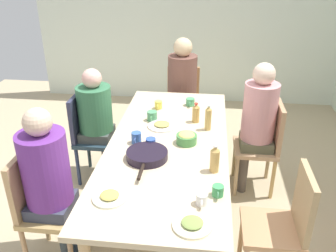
% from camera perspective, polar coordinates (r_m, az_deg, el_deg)
% --- Properties ---
extents(ground_plane, '(6.77, 6.77, 0.00)m').
position_cam_1_polar(ground_plane, '(3.35, 0.00, -14.01)').
color(ground_plane, tan).
extents(wall_left, '(0.12, 4.57, 2.60)m').
position_cam_1_polar(wall_left, '(5.50, 3.63, 17.13)').
color(wall_left, silver).
rests_on(wall_left, ground_plane).
extents(dining_table, '(2.24, 0.95, 0.75)m').
position_cam_1_polar(dining_table, '(2.96, 0.00, -3.89)').
color(dining_table, beige).
rests_on(dining_table, ground_plane).
extents(chair_0, '(0.40, 0.40, 0.90)m').
position_cam_1_polar(chair_0, '(2.83, -19.21, -11.33)').
color(chair_0, tan).
rests_on(chair_0, ground_plane).
extents(person_0, '(0.33, 0.33, 1.26)m').
position_cam_1_polar(person_0, '(2.65, -18.23, -7.42)').
color(person_0, '#263549').
rests_on(person_0, ground_plane).
extents(chair_1, '(0.40, 0.40, 0.90)m').
position_cam_1_polar(chair_1, '(3.56, 14.85, -2.42)').
color(chair_1, tan).
rests_on(chair_1, ground_plane).
extents(person_1, '(0.31, 0.31, 1.28)m').
position_cam_1_polar(person_1, '(3.44, 13.85, 1.29)').
color(person_1, brown).
rests_on(person_1, ground_plane).
extents(chair_2, '(0.40, 0.40, 0.90)m').
position_cam_1_polar(chair_2, '(4.38, 2.28, 4.00)').
color(chair_2, tan).
rests_on(chair_2, ground_plane).
extents(person_2, '(0.33, 0.33, 1.28)m').
position_cam_1_polar(person_2, '(4.20, 2.24, 6.81)').
color(person_2, '#574E46').
rests_on(person_2, ground_plane).
extents(chair_3, '(0.40, 0.40, 0.90)m').
position_cam_1_polar(chair_3, '(3.70, -12.21, -0.98)').
color(chair_3, '#243A48').
rests_on(chair_3, ground_plane).
extents(person_3, '(0.33, 0.33, 1.17)m').
position_cam_1_polar(person_3, '(3.59, -11.14, 1.72)').
color(person_3, '#423F3A').
rests_on(person_3, ground_plane).
extents(chair_4, '(0.40, 0.40, 0.90)m').
position_cam_1_polar(chair_4, '(2.64, 17.78, -14.08)').
color(chair_4, tan).
rests_on(chair_4, ground_plane).
extents(plate_0, '(0.25, 0.25, 0.04)m').
position_cam_1_polar(plate_0, '(3.17, -0.96, 0.11)').
color(plate_0, white).
rests_on(plate_0, dining_table).
extents(plate_1, '(0.23, 0.23, 0.04)m').
position_cam_1_polar(plate_1, '(2.12, 3.81, -15.07)').
color(plate_1, '#EEE9C3').
rests_on(plate_1, dining_table).
extents(plate_2, '(0.22, 0.22, 0.04)m').
position_cam_1_polar(plate_2, '(2.34, -9.10, -10.85)').
color(plate_2, white).
rests_on(plate_2, dining_table).
extents(bowl_0, '(0.16, 0.16, 0.09)m').
position_cam_1_polar(bowl_0, '(2.90, 2.92, -1.88)').
color(bowl_0, '#458744').
rests_on(bowl_0, dining_table).
extents(serving_pan, '(0.49, 0.31, 0.06)m').
position_cam_1_polar(serving_pan, '(2.70, -3.31, -4.57)').
color(serving_pan, black).
rests_on(serving_pan, dining_table).
extents(cup_0, '(0.13, 0.09, 0.09)m').
position_cam_1_polar(cup_0, '(3.28, -2.51, 1.58)').
color(cup_0, '#4D9464').
rests_on(cup_0, dining_table).
extents(cup_1, '(0.11, 0.07, 0.07)m').
position_cam_1_polar(cup_1, '(2.26, 5.31, -11.33)').
color(cup_1, white).
rests_on(cup_1, dining_table).
extents(cup_2, '(0.11, 0.08, 0.09)m').
position_cam_1_polar(cup_2, '(2.91, -4.97, -1.86)').
color(cup_2, '#365CA2').
rests_on(cup_2, dining_table).
extents(cup_3, '(0.11, 0.08, 0.07)m').
position_cam_1_polar(cup_3, '(2.85, -2.73, -2.65)').
color(cup_3, '#3151A7').
rests_on(cup_3, dining_table).
extents(cup_4, '(0.12, 0.08, 0.07)m').
position_cam_1_polar(cup_4, '(3.60, 3.50, 3.76)').
color(cup_4, '#4C9562').
rests_on(cup_4, dining_table).
extents(cup_5, '(0.11, 0.07, 0.07)m').
position_cam_1_polar(cup_5, '(2.34, 7.80, -10.03)').
color(cup_5, '#3E9656').
rests_on(cup_5, dining_table).
extents(cup_6, '(0.11, 0.07, 0.08)m').
position_cam_1_polar(cup_6, '(3.53, -1.52, 3.32)').
color(cup_6, '#DBCD4F').
rests_on(cup_6, dining_table).
extents(bottle_0, '(0.06, 0.06, 0.18)m').
position_cam_1_polar(bottle_0, '(3.24, 4.38, 2.01)').
color(bottle_0, tan).
rests_on(bottle_0, dining_table).
extents(bottle_1, '(0.05, 0.05, 0.23)m').
position_cam_1_polar(bottle_1, '(3.10, 6.30, 1.22)').
color(bottle_1, tan).
rests_on(bottle_1, dining_table).
extents(bottle_2, '(0.07, 0.07, 0.21)m').
position_cam_1_polar(bottle_2, '(2.54, 7.32, -5.17)').
color(bottle_2, tan).
rests_on(bottle_2, dining_table).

